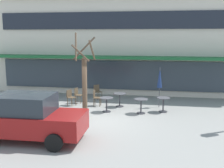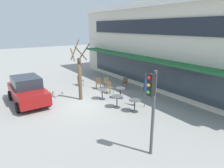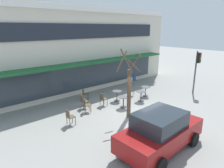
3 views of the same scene
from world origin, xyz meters
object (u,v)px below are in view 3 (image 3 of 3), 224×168
at_px(cafe_table_near_wall, 117,94).
at_px(parked_sedan, 160,131).
at_px(cafe_table_by_tree, 123,100).
at_px(cafe_table_mid_patio, 146,90).
at_px(patio_umbrella_green_folded, 135,74).
at_px(cafe_chair_4, 70,116).
at_px(street_tree, 129,89).
at_px(cafe_chair_2, 84,101).
at_px(cafe_chair_0, 86,104).
at_px(cafe_chair_1, 103,98).
at_px(cafe_chair_3, 85,93).
at_px(traffic_light_pole, 197,65).
at_px(cafe_table_streetside, 141,94).

height_order(cafe_table_near_wall, parked_sedan, parked_sedan).
bearing_deg(cafe_table_by_tree, cafe_table_mid_patio, 9.71).
relative_size(cafe_table_mid_patio, patio_umbrella_green_folded, 0.35).
bearing_deg(cafe_table_near_wall, cafe_chair_4, -167.18).
distance_m(cafe_chair_4, street_tree, 3.64).
bearing_deg(cafe_table_mid_patio, cafe_table_by_tree, -170.29).
xyz_separation_m(cafe_table_mid_patio, cafe_chair_2, (-4.94, 1.16, 0.01)).
relative_size(cafe_chair_0, parked_sedan, 0.21).
distance_m(cafe_chair_0, cafe_chair_1, 1.45).
height_order(patio_umbrella_green_folded, street_tree, street_tree).
bearing_deg(cafe_table_near_wall, parked_sedan, -115.54).
bearing_deg(cafe_chair_1, street_tree, -89.84).
relative_size(cafe_chair_3, traffic_light_pole, 0.26).
xyz_separation_m(cafe_chair_1, cafe_chair_3, (-0.31, 1.72, 0.00)).
bearing_deg(street_tree, patio_umbrella_green_folded, 38.04).
bearing_deg(cafe_chair_0, cafe_table_near_wall, 3.63).
height_order(cafe_table_near_wall, cafe_table_by_tree, same).
xyz_separation_m(parked_sedan, traffic_light_pole, (8.56, 2.72, 1.42)).
bearing_deg(parked_sedan, cafe_chair_1, 76.55).
height_order(patio_umbrella_green_folded, cafe_chair_0, patio_umbrella_green_folded).
xyz_separation_m(cafe_table_near_wall, street_tree, (-1.34, -2.44, 1.24)).
relative_size(cafe_chair_4, street_tree, 0.22).
bearing_deg(cafe_table_near_wall, traffic_light_pole, -26.06).
distance_m(cafe_table_by_tree, cafe_chair_1, 1.41).
bearing_deg(patio_umbrella_green_folded, cafe_table_streetside, -121.06).
relative_size(cafe_table_streetside, cafe_chair_3, 0.85).
bearing_deg(cafe_table_mid_patio, cafe_chair_3, 149.56).
distance_m(cafe_chair_1, parked_sedan, 5.73).
bearing_deg(cafe_table_by_tree, cafe_chair_2, 140.97).
distance_m(cafe_chair_3, street_tree, 4.31).
distance_m(cafe_chair_2, street_tree, 3.39).
height_order(cafe_table_by_tree, cafe_chair_2, cafe_chair_2).
bearing_deg(cafe_table_streetside, parked_sedan, -131.77).
xyz_separation_m(cafe_table_near_wall, cafe_chair_2, (-2.56, 0.48, 0.01)).
relative_size(cafe_table_by_tree, traffic_light_pole, 0.22).
xyz_separation_m(cafe_chair_4, parked_sedan, (1.79, -4.58, 0.35)).
xyz_separation_m(cafe_chair_3, parked_sedan, (-1.02, -7.28, 0.35)).
xyz_separation_m(cafe_chair_3, cafe_chair_4, (-2.81, -2.70, 0.00)).
bearing_deg(cafe_table_by_tree, street_tree, -123.34).
distance_m(cafe_chair_0, street_tree, 2.95).
relative_size(cafe_chair_0, street_tree, 0.22).
relative_size(cafe_table_near_wall, cafe_table_by_tree, 1.00).
relative_size(patio_umbrella_green_folded, cafe_chair_1, 2.47).
relative_size(cafe_table_near_wall, cafe_chair_1, 0.85).
height_order(patio_umbrella_green_folded, cafe_chair_3, patio_umbrella_green_folded).
bearing_deg(cafe_chair_4, traffic_light_pole, -10.20).
distance_m(cafe_table_mid_patio, cafe_chair_1, 3.78).
bearing_deg(traffic_light_pole, cafe_chair_2, 158.35).
distance_m(cafe_table_near_wall, cafe_chair_4, 4.58).
distance_m(cafe_table_streetside, cafe_chair_2, 4.17).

